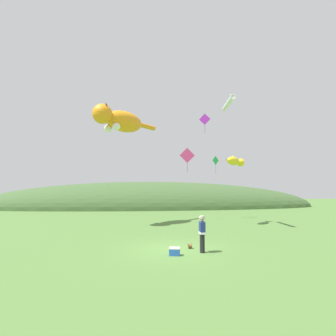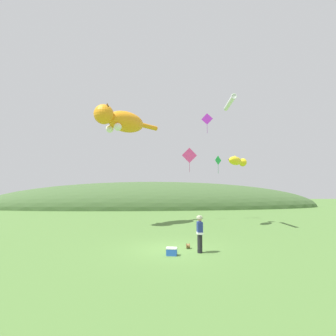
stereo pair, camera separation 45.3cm
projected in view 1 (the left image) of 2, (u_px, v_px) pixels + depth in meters
ground_plane at (177, 249)px, 13.37m from camera, size 120.00×120.00×0.00m
distant_hill_ridge at (151, 207)px, 42.85m from camera, size 55.62×14.30×8.36m
festival_attendant at (202, 233)px, 12.73m from camera, size 0.30×0.42×1.77m
kite_spool at (190, 246)px, 13.56m from camera, size 0.17×0.27×0.27m
picnic_cooler at (175, 251)px, 12.15m from camera, size 0.55×0.43×0.36m
kite_giant_cat at (120, 121)px, 22.80m from camera, size 5.45×5.34×2.15m
kite_fish_windsock at (235, 161)px, 23.00m from camera, size 2.43×2.58×0.86m
kite_tube_streamer at (228, 103)px, 21.53m from camera, size 0.74×3.23×0.44m
kite_diamond_pink at (187, 156)px, 26.25m from camera, size 1.54×0.05×2.44m
kite_diamond_green at (216, 161)px, 27.01m from camera, size 0.81×0.55×1.86m
kite_diamond_violet at (205, 119)px, 26.80m from camera, size 1.10×0.45×2.08m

